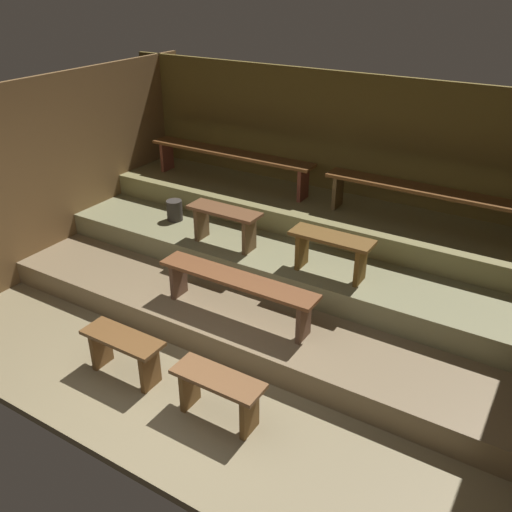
{
  "coord_description": "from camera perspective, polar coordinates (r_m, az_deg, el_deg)",
  "views": [
    {
      "loc": [
        2.79,
        -2.53,
        3.61
      ],
      "look_at": [
        -0.16,
        2.28,
        0.64
      ],
      "focal_mm": 38.74,
      "sensor_mm": 36.0,
      "label": 1
    }
  ],
  "objects": [
    {
      "name": "bench_middle_right",
      "position": [
        6.02,
        7.76,
        0.92
      ],
      "size": [
        0.92,
        0.31,
        0.47
      ],
      "color": "brown",
      "rests_on": "platform_middle"
    },
    {
      "name": "pail_middle",
      "position": [
        7.47,
        -8.41,
        4.69
      ],
      "size": [
        0.21,
        0.21,
        0.27
      ],
      "primitive_type": "cylinder",
      "color": "#332D28",
      "rests_on": "platform_middle"
    },
    {
      "name": "bench_middle_left",
      "position": [
        6.64,
        -3.28,
        3.78
      ],
      "size": [
        0.92,
        0.31,
        0.47
      ],
      "color": "brown",
      "rests_on": "platform_middle"
    },
    {
      "name": "bench_floor_right",
      "position": [
        4.98,
        -3.92,
        -13.56
      ],
      "size": [
        0.85,
        0.31,
        0.47
      ],
      "color": "brown",
      "rests_on": "ground"
    },
    {
      "name": "platform_upper",
      "position": [
        7.3,
        6.41,
        4.34
      ],
      "size": [
        5.99,
        1.09,
        0.29
      ],
      "primitive_type": "cube",
      "color": "olive",
      "rests_on": "platform_middle"
    },
    {
      "name": "platform_lower",
      "position": [
        6.8,
        2.61,
        -2.92
      ],
      "size": [
        5.99,
        3.02,
        0.29
      ],
      "primitive_type": "cube",
      "color": "#7A674A",
      "rests_on": "ground"
    },
    {
      "name": "bench_upper_right",
      "position": [
        6.71,
        17.54,
        5.94
      ],
      "size": [
        2.53,
        0.31,
        0.47
      ],
      "color": "brown",
      "rests_on": "platform_upper"
    },
    {
      "name": "bench_floor_left",
      "position": [
        5.57,
        -13.52,
        -9.23
      ],
      "size": [
        0.85,
        0.31,
        0.47
      ],
      "color": "brown",
      "rests_on": "ground"
    },
    {
      "name": "ground",
      "position": [
        6.5,
        0.19,
        -6.44
      ],
      "size": [
        6.79,
        4.92,
        0.08
      ],
      "primitive_type": "cube",
      "color": "#7D7050"
    },
    {
      "name": "wall_back",
      "position": [
        7.62,
        8.52,
        9.21
      ],
      "size": [
        6.79,
        0.06,
        2.45
      ],
      "primitive_type": "cube",
      "color": "brown",
      "rests_on": "ground"
    },
    {
      "name": "platform_middle",
      "position": [
        7.05,
        4.66,
        0.91
      ],
      "size": [
        5.99,
        2.01,
        0.29
      ],
      "primitive_type": "cube",
      "color": "#7D7A55",
      "rests_on": "platform_lower"
    },
    {
      "name": "bench_lower_center",
      "position": [
        5.76,
        -1.99,
        -3.04
      ],
      "size": [
        1.82,
        0.31,
        0.47
      ],
      "color": "brown",
      "rests_on": "platform_lower"
    },
    {
      "name": "bench_upper_left",
      "position": [
        7.78,
        -2.7,
        10.17
      ],
      "size": [
        2.53,
        0.31,
        0.47
      ],
      "color": "brown",
      "rests_on": "platform_upper"
    },
    {
      "name": "wall_left",
      "position": [
        7.79,
        -19.38,
        8.34
      ],
      "size": [
        0.06,
        4.92,
        2.45
      ],
      "primitive_type": "cube",
      "color": "brown",
      "rests_on": "ground"
    }
  ]
}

